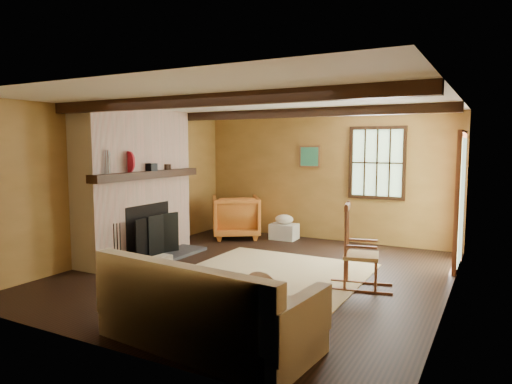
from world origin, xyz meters
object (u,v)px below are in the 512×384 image
Objects in this scene: fireplace at (137,189)px; rocking_chair at (358,252)px; sofa at (205,314)px; armchair at (236,217)px; laundry_basket at (284,231)px.

rocking_chair is at bearing 0.93° from fireplace.
sofa is (-0.75, -2.33, -0.17)m from rocking_chair.
sofa is (2.91, -2.27, -0.81)m from fireplace.
fireplace is 2.27m from armchair.
rocking_chair reaches higher than laundry_basket.
fireplace is 2.99m from laundry_basket.
rocking_chair is at bearing 77.79° from sofa.
sofa reaches higher than laundry_basket.
laundry_basket is 0.55× the size of armchair.
sofa is at bearing 82.92° from armchair.
fireplace is 1.13× the size of sofa.
fireplace is 2.19× the size of rocking_chair.
fireplace reaches higher than sofa.
rocking_chair is 0.52× the size of sofa.
laundry_basket is (-2.10, 2.31, -0.31)m from rocking_chair.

